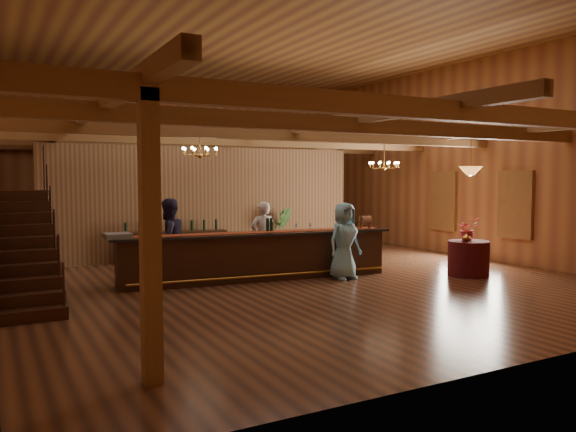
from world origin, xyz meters
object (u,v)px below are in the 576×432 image
round_table (468,258)px  pendant_lamp (470,171)px  chandelier_right (384,165)px  guest (344,241)px  beverage_dispenser (151,222)px  chandelier_left (200,151)px  backbar_shelf (173,246)px  staff_second (168,240)px  floor_plant (280,230)px  tasting_bar (257,256)px  raffle_drum (365,221)px  bartender (263,237)px

round_table → pendant_lamp: bearing=0.0°
chandelier_right → guest: bearing=-142.5°
beverage_dispenser → chandelier_left: bearing=21.2°
backbar_shelf → beverage_dispenser: bearing=-104.4°
guest → round_table: bearing=-26.5°
guest → staff_second: bearing=148.1°
pendant_lamp → chandelier_left: bearing=154.5°
backbar_shelf → staff_second: size_ratio=1.60×
chandelier_left → floor_plant: chandelier_left is taller
chandelier_right → pendant_lamp: (0.08, -3.04, -0.19)m
beverage_dispenser → staff_second: (0.50, 0.47, -0.43)m
pendant_lamp → tasting_bar: bearing=157.8°
raffle_drum → backbar_shelf: (-3.50, 3.85, -0.82)m
beverage_dispenser → floor_plant: (4.66, 3.23, -0.65)m
bartender → chandelier_left: bearing=2.5°
tasting_bar → chandelier_left: 2.63m
tasting_bar → floor_plant: bearing=62.0°
bartender → guest: guest is taller
bartender → staff_second: (-2.29, -0.03, 0.06)m
chandelier_left → raffle_drum: bearing=-17.0°
raffle_drum → round_table: size_ratio=0.37×
backbar_shelf → bartender: size_ratio=1.71×
backbar_shelf → bartender: (1.37, -2.70, 0.44)m
chandelier_right → pendant_lamp: size_ratio=0.89×
chandelier_left → guest: (2.74, -1.63, -1.98)m
tasting_bar → chandelier_right: (4.41, 1.21, 2.06)m
beverage_dispenser → guest: bearing=-16.1°
bartender → backbar_shelf: bearing=-61.4°
bartender → guest: size_ratio=0.99×
chandelier_left → chandelier_right: (5.42, 0.42, -0.24)m
tasting_bar → bartender: (0.53, 0.80, 0.31)m
backbar_shelf → raffle_drum: bearing=-38.2°
chandelier_right → bartender: bearing=-174.1°
raffle_drum → staff_second: (-4.42, 1.11, -0.32)m
guest → floor_plant: bearing=74.4°
chandelier_left → chandelier_right: same height
staff_second → floor_plant: staff_second is taller
beverage_dispenser → floor_plant: beverage_dispenser is taller
beverage_dispenser → chandelier_right: bearing=7.8°
floor_plant → chandelier_left: bearing=-141.2°
bartender → round_table: bearing=148.1°
pendant_lamp → floor_plant: (-2.08, 5.37, -1.72)m
chandelier_left → floor_plant: (3.42, 2.75, -2.14)m
round_table → chandelier_right: (-0.08, 3.04, 2.19)m
chandelier_left → pendant_lamp: 6.11m
beverage_dispenser → round_table: beverage_dispenser is taller
tasting_bar → round_table: tasting_bar is taller
raffle_drum → backbar_shelf: raffle_drum is taller
tasting_bar → staff_second: size_ratio=3.51×
bartender → staff_second: staff_second is taller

